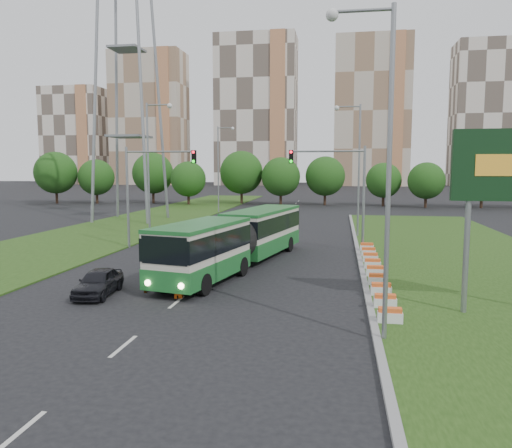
% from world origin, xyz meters
% --- Properties ---
extents(ground, '(360.00, 360.00, 0.00)m').
position_xyz_m(ground, '(0.00, 0.00, 0.00)').
color(ground, black).
rests_on(ground, ground).
extents(grass_median, '(14.00, 60.00, 0.15)m').
position_xyz_m(grass_median, '(13.00, 8.00, 0.07)').
color(grass_median, '#224213').
rests_on(grass_median, ground).
extents(median_kerb, '(0.30, 60.00, 0.18)m').
position_xyz_m(median_kerb, '(6.05, 8.00, 0.09)').
color(median_kerb, gray).
rests_on(median_kerb, ground).
extents(left_verge, '(12.00, 110.00, 0.10)m').
position_xyz_m(left_verge, '(-18.00, 25.00, 0.05)').
color(left_verge, '#224213').
rests_on(left_verge, ground).
extents(lane_markings, '(0.20, 100.00, 0.01)m').
position_xyz_m(lane_markings, '(-3.00, 20.00, 0.00)').
color(lane_markings, beige).
rests_on(lane_markings, ground).
extents(flower_planters, '(1.10, 18.10, 0.60)m').
position_xyz_m(flower_planters, '(6.70, 0.80, 0.45)').
color(flower_planters, silver).
rests_on(flower_planters, grass_median).
extents(traffic_mast_median, '(5.76, 0.32, 8.00)m').
position_xyz_m(traffic_mast_median, '(4.78, 10.00, 5.35)').
color(traffic_mast_median, gray).
rests_on(traffic_mast_median, ground).
extents(traffic_mast_left, '(5.76, 0.32, 8.00)m').
position_xyz_m(traffic_mast_left, '(-10.38, 9.00, 5.35)').
color(traffic_mast_left, gray).
rests_on(traffic_mast_left, ground).
extents(street_lamps, '(36.00, 60.00, 12.00)m').
position_xyz_m(street_lamps, '(-3.00, 10.00, 6.00)').
color(street_lamps, gray).
rests_on(street_lamps, ground).
extents(transmission_pylon, '(12.00, 12.00, 44.00)m').
position_xyz_m(transmission_pylon, '(-20.00, 28.00, 22.00)').
color(transmission_pylon, gray).
rests_on(transmission_pylon, ground).
extents(tree_line, '(120.00, 8.00, 9.00)m').
position_xyz_m(tree_line, '(10.00, 55.00, 4.50)').
color(tree_line, '#1B4312').
rests_on(tree_line, ground).
extents(apartment_tower_west, '(26.00, 15.00, 48.00)m').
position_xyz_m(apartment_tower_west, '(-65.00, 150.00, 24.00)').
color(apartment_tower_west, beige).
rests_on(apartment_tower_west, ground).
extents(apartment_tower_cwest, '(28.00, 15.00, 52.00)m').
position_xyz_m(apartment_tower_cwest, '(-25.00, 150.00, 26.00)').
color(apartment_tower_cwest, silver).
rests_on(apartment_tower_cwest, ground).
extents(apartment_tower_ceast, '(25.00, 15.00, 50.00)m').
position_xyz_m(apartment_tower_ceast, '(15.00, 150.00, 25.00)').
color(apartment_tower_ceast, beige).
rests_on(apartment_tower_ceast, ground).
extents(apartment_tower_east, '(27.00, 15.00, 47.00)m').
position_xyz_m(apartment_tower_east, '(55.00, 150.00, 23.50)').
color(apartment_tower_east, silver).
rests_on(apartment_tower_east, ground).
extents(midrise_west, '(22.00, 14.00, 36.00)m').
position_xyz_m(midrise_west, '(-95.00, 150.00, 18.00)').
color(midrise_west, silver).
rests_on(midrise_west, ground).
extents(articulated_bus, '(2.80, 17.96, 2.96)m').
position_xyz_m(articulated_bus, '(-1.93, 2.86, 1.81)').
color(articulated_bus, beige).
rests_on(articulated_bus, ground).
extents(car_left_near, '(1.98, 4.09, 1.34)m').
position_xyz_m(car_left_near, '(-7.29, -5.41, 0.67)').
color(car_left_near, black).
rests_on(car_left_near, ground).
extents(car_left_far, '(1.55, 3.95, 1.28)m').
position_xyz_m(car_left_far, '(-7.43, 13.37, 0.64)').
color(car_left_far, black).
rests_on(car_left_far, ground).
extents(pedestrian, '(0.49, 0.63, 1.55)m').
position_xyz_m(pedestrian, '(-5.19, -4.43, 0.77)').
color(pedestrian, gray).
rests_on(pedestrian, ground).
extents(shopping_trolley, '(0.38, 0.40, 0.64)m').
position_xyz_m(shopping_trolley, '(-3.15, -5.24, 0.32)').
color(shopping_trolley, '#DC4D0B').
rests_on(shopping_trolley, ground).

